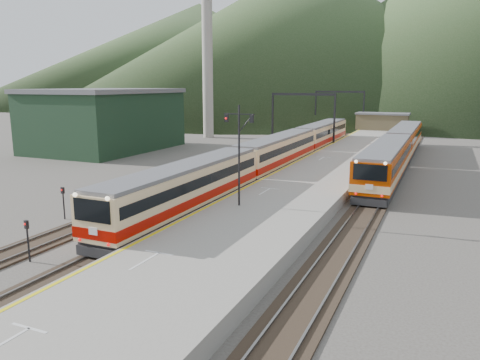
% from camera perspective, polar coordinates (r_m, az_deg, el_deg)
% --- Properties ---
extents(track_main, '(2.60, 200.00, 0.23)m').
position_cam_1_polar(track_main, '(54.65, 5.99, 1.89)').
color(track_main, black).
rests_on(track_main, ground).
extents(track_far, '(2.60, 200.00, 0.23)m').
position_cam_1_polar(track_far, '(56.35, 1.15, 2.25)').
color(track_far, black).
rests_on(track_far, ground).
extents(track_second, '(2.60, 200.00, 0.23)m').
position_cam_1_polar(track_second, '(52.37, 18.05, 0.96)').
color(track_second, black).
rests_on(track_second, ground).
extents(platform, '(8.00, 100.00, 1.00)m').
position_cam_1_polar(platform, '(51.24, 11.28, 1.57)').
color(platform, gray).
rests_on(platform, ground).
extents(gantry_near, '(9.55, 0.25, 8.00)m').
position_cam_1_polar(gantry_near, '(69.16, 7.67, 8.48)').
color(gantry_near, black).
rests_on(gantry_near, ground).
extents(gantry_far, '(9.55, 0.25, 8.00)m').
position_cam_1_polar(gantry_far, '(93.41, 12.02, 9.12)').
color(gantry_far, black).
rests_on(gantry_far, ground).
extents(warehouse, '(14.50, 20.50, 8.60)m').
position_cam_1_polar(warehouse, '(69.55, -16.09, 7.11)').
color(warehouse, black).
rests_on(warehouse, ground).
extents(smokestack, '(1.80, 1.80, 30.00)m').
position_cam_1_polar(smokestack, '(82.96, -4.00, 15.57)').
color(smokestack, '#9E998E').
rests_on(smokestack, ground).
extents(station_shed, '(9.40, 4.40, 3.10)m').
position_cam_1_polar(station_shed, '(90.23, 16.96, 6.87)').
color(station_shed, brown).
rests_on(station_shed, platform).
extents(hill_a, '(180.00, 180.00, 60.00)m').
position_cam_1_polar(hill_a, '(210.11, 8.45, 17.15)').
color(hill_a, '#2B461F').
rests_on(hill_a, ground).
extents(hill_d, '(200.00, 200.00, 55.00)m').
position_cam_1_polar(hill_d, '(286.53, -4.89, 15.22)').
color(hill_d, '#2B461F').
rests_on(hill_d, ground).
extents(main_train, '(2.84, 58.37, 3.47)m').
position_cam_1_polar(main_train, '(50.68, 4.67, 3.33)').
color(main_train, '#DBB984').
rests_on(main_train, track_main).
extents(second_train, '(3.01, 40.92, 3.67)m').
position_cam_1_polar(second_train, '(56.06, 18.62, 3.66)').
color(second_train, '#AD3400').
rests_on(second_train, track_second).
extents(signal_mast, '(2.20, 0.28, 6.87)m').
position_cam_1_polar(signal_mast, '(31.61, -0.12, 4.28)').
color(signal_mast, black).
rests_on(signal_mast, platform).
extents(short_signal_a, '(0.25, 0.21, 2.27)m').
position_cam_1_polar(short_signal_a, '(27.04, -24.48, -6.15)').
color(short_signal_a, black).
rests_on(short_signal_a, ground).
extents(short_signal_b, '(0.24, 0.20, 2.27)m').
position_cam_1_polar(short_signal_b, '(48.62, 1.24, 2.42)').
color(short_signal_b, black).
rests_on(short_signal_b, ground).
extents(short_signal_c, '(0.23, 0.18, 2.27)m').
position_cam_1_polar(short_signal_c, '(34.54, -20.74, -2.14)').
color(short_signal_c, black).
rests_on(short_signal_c, ground).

